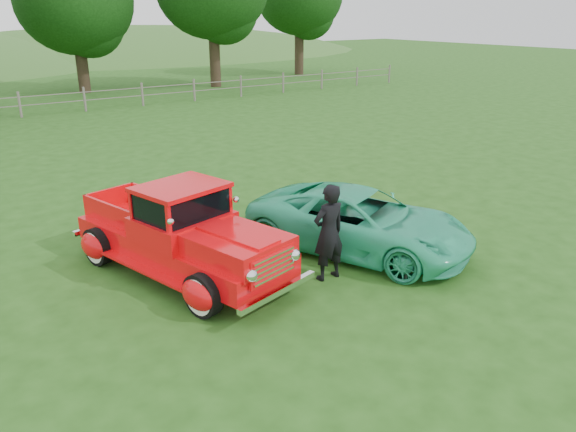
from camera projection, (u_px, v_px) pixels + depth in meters
ground at (287, 307)px, 9.56m from camera, size 140.00×140.00×0.00m
fence_line at (20, 105)px, 26.29m from camera, size 48.00×0.12×1.20m
tree_near_east at (74, 1)px, 32.77m from camera, size 6.80×6.80×8.33m
red_pickup at (182, 234)px, 10.53m from camera, size 3.11×5.26×1.78m
teal_sedan at (360, 221)px, 11.60m from camera, size 3.84×5.14×1.30m
man at (329, 233)px, 10.28m from camera, size 0.67×0.44×1.85m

